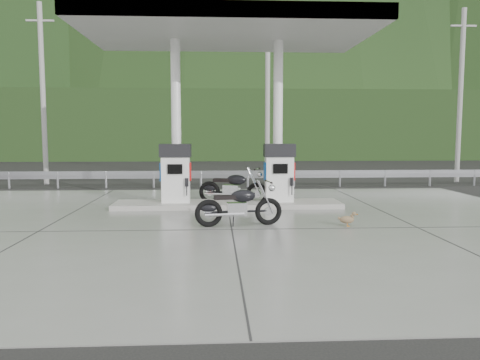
{
  "coord_description": "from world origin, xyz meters",
  "views": [
    {
      "loc": [
        -0.38,
        -11.89,
        2.28
      ],
      "look_at": [
        0.3,
        1.0,
        1.0
      ],
      "focal_mm": 35.0,
      "sensor_mm": 36.0,
      "label": 1
    }
  ],
  "objects_px": {
    "gas_pump_left": "(176,173)",
    "motorcycle_right": "(233,188)",
    "gas_pump_right": "(279,173)",
    "motorcycle_left": "(239,206)",
    "duck": "(347,220)"
  },
  "relations": [
    {
      "from": "motorcycle_left",
      "to": "motorcycle_right",
      "type": "relative_size",
      "value": 0.94
    },
    {
      "from": "gas_pump_left",
      "to": "motorcycle_left",
      "type": "xyz_separation_m",
      "value": [
        1.79,
        -3.04,
        -0.57
      ]
    },
    {
      "from": "gas_pump_right",
      "to": "motorcycle_left",
      "type": "distance_m",
      "value": 3.4
    },
    {
      "from": "motorcycle_left",
      "to": "duck",
      "type": "xyz_separation_m",
      "value": [
        2.64,
        -0.2,
        -0.33
      ]
    },
    {
      "from": "gas_pump_left",
      "to": "motorcycle_left",
      "type": "relative_size",
      "value": 0.89
    },
    {
      "from": "motorcycle_right",
      "to": "duck",
      "type": "bearing_deg",
      "value": -37.05
    },
    {
      "from": "motorcycle_right",
      "to": "gas_pump_left",
      "type": "bearing_deg",
      "value": -144.29
    },
    {
      "from": "gas_pump_right",
      "to": "motorcycle_left",
      "type": "height_order",
      "value": "gas_pump_right"
    },
    {
      "from": "gas_pump_left",
      "to": "duck",
      "type": "height_order",
      "value": "gas_pump_left"
    },
    {
      "from": "motorcycle_left",
      "to": "motorcycle_right",
      "type": "xyz_separation_m",
      "value": [
        -0.01,
        3.6,
        0.03
      ]
    },
    {
      "from": "gas_pump_right",
      "to": "motorcycle_right",
      "type": "relative_size",
      "value": 0.83
    },
    {
      "from": "duck",
      "to": "gas_pump_right",
      "type": "bearing_deg",
      "value": 124.68
    },
    {
      "from": "gas_pump_left",
      "to": "gas_pump_right",
      "type": "bearing_deg",
      "value": 0.0
    },
    {
      "from": "gas_pump_right",
      "to": "duck",
      "type": "height_order",
      "value": "gas_pump_right"
    },
    {
      "from": "gas_pump_left",
      "to": "motorcycle_right",
      "type": "distance_m",
      "value": 1.95
    }
  ]
}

